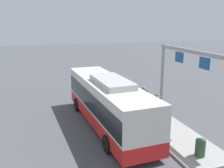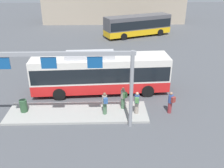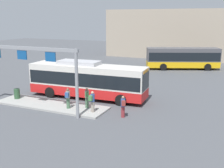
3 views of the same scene
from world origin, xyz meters
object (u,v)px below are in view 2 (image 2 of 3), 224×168
at_px(bus_main, 101,72).
at_px(person_waiting_mid, 137,102).
at_px(person_boarding, 171,102).
at_px(trash_bin, 24,106).
at_px(person_waiting_far, 105,103).
at_px(bus_background_left, 138,24).
at_px(person_waiting_near, 123,97).

height_order(bus_main, person_waiting_mid, bus_main).
relative_size(person_boarding, trash_bin, 1.86).
bearing_deg(person_waiting_far, bus_background_left, -26.81).
bearing_deg(person_waiting_mid, bus_main, 42.03).
height_order(bus_main, bus_background_left, bus_main).
xyz_separation_m(bus_background_left, person_waiting_far, (-5.05, -22.67, -0.73)).
height_order(person_waiting_mid, person_waiting_far, same).
height_order(bus_background_left, person_waiting_far, bus_background_left).
relative_size(bus_main, person_boarding, 6.71).
height_order(bus_background_left, person_waiting_near, bus_background_left).
xyz_separation_m(person_boarding, trash_bin, (-10.48, 0.26, -0.28)).
bearing_deg(trash_bin, person_boarding, -1.40).
height_order(person_boarding, trash_bin, person_boarding).
xyz_separation_m(person_boarding, person_waiting_mid, (-2.45, -0.27, 0.16)).
bearing_deg(bus_background_left, person_waiting_far, -125.31).
bearing_deg(person_waiting_far, person_waiting_near, -74.92).
relative_size(bus_main, person_waiting_mid, 6.71).
relative_size(bus_background_left, person_waiting_mid, 6.26).
relative_size(person_waiting_mid, trash_bin, 1.86).
distance_m(person_waiting_mid, trash_bin, 8.06).
bearing_deg(person_waiting_far, bus_main, -9.46).
distance_m(bus_main, person_waiting_far, 3.93).
height_order(person_waiting_near, person_waiting_mid, same).
bearing_deg(bus_background_left, trash_bin, -138.85).
distance_m(bus_background_left, person_waiting_near, 22.25).
xyz_separation_m(person_waiting_mid, person_waiting_far, (-2.23, -0.00, 0.00)).
bearing_deg(bus_background_left, bus_main, -128.67).
xyz_separation_m(person_waiting_far, trash_bin, (-5.80, 0.52, -0.44)).
bearing_deg(person_waiting_mid, person_waiting_near, 58.45).
distance_m(bus_main, person_waiting_near, 3.59).
height_order(bus_main, trash_bin, bus_main).
bearing_deg(trash_bin, person_waiting_mid, -3.71).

